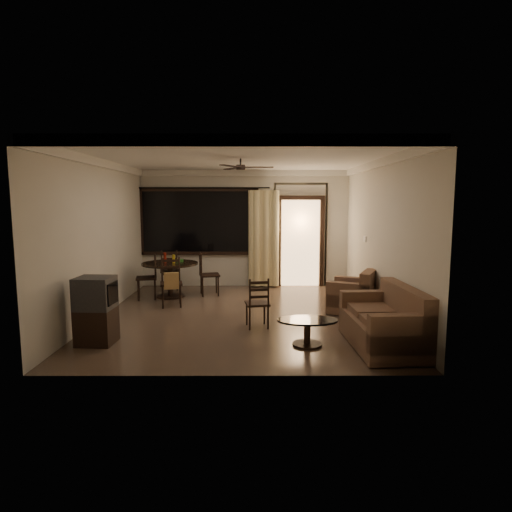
{
  "coord_description": "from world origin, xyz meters",
  "views": [
    {
      "loc": [
        0.26,
        -7.6,
        2.05
      ],
      "look_at": [
        0.27,
        0.2,
        1.06
      ],
      "focal_mm": 30.0,
      "sensor_mm": 36.0,
      "label": 1
    }
  ],
  "objects_px": {
    "coffee_table": "(307,328)",
    "side_chair": "(257,312)",
    "dining_chair_south": "(171,291)",
    "tv_cabinet": "(96,310)",
    "armchair": "(354,296)",
    "dining_table": "(170,270)",
    "dining_chair_east": "(209,282)",
    "dining_chair_north": "(170,278)",
    "dining_chair_west": "(147,286)",
    "sofa": "(386,324)"
  },
  "relations": [
    {
      "from": "coffee_table",
      "to": "side_chair",
      "type": "xyz_separation_m",
      "value": [
        -0.71,
        0.89,
        -0.01
      ]
    },
    {
      "from": "dining_table",
      "to": "dining_chair_west",
      "type": "relative_size",
      "value": 1.26
    },
    {
      "from": "dining_table",
      "to": "armchair",
      "type": "xyz_separation_m",
      "value": [
        3.68,
        -1.33,
        -0.27
      ]
    },
    {
      "from": "dining_chair_east",
      "to": "side_chair",
      "type": "height_order",
      "value": "dining_chair_east"
    },
    {
      "from": "dining_chair_north",
      "to": "sofa",
      "type": "xyz_separation_m",
      "value": [
        3.87,
        -4.01,
        0.06
      ]
    },
    {
      "from": "tv_cabinet",
      "to": "dining_chair_south",
      "type": "bearing_deg",
      "value": 76.84
    },
    {
      "from": "dining_chair_north",
      "to": "side_chair",
      "type": "relative_size",
      "value": 1.14
    },
    {
      "from": "coffee_table",
      "to": "side_chair",
      "type": "distance_m",
      "value": 1.14
    },
    {
      "from": "dining_chair_west",
      "to": "coffee_table",
      "type": "height_order",
      "value": "dining_chair_west"
    },
    {
      "from": "tv_cabinet",
      "to": "dining_chair_east",
      "type": "bearing_deg",
      "value": 71.58
    },
    {
      "from": "dining_chair_north",
      "to": "sofa",
      "type": "distance_m",
      "value": 5.57
    },
    {
      "from": "sofa",
      "to": "coffee_table",
      "type": "bearing_deg",
      "value": 172.99
    },
    {
      "from": "dining_chair_west",
      "to": "sofa",
      "type": "distance_m",
      "value": 5.16
    },
    {
      "from": "tv_cabinet",
      "to": "sofa",
      "type": "relative_size",
      "value": 0.6
    },
    {
      "from": "dining_table",
      "to": "dining_chair_north",
      "type": "distance_m",
      "value": 0.84
    },
    {
      "from": "dining_chair_north",
      "to": "side_chair",
      "type": "bearing_deg",
      "value": 111.4
    },
    {
      "from": "dining_chair_south",
      "to": "side_chair",
      "type": "relative_size",
      "value": 1.14
    },
    {
      "from": "dining_chair_east",
      "to": "dining_chair_west",
      "type": "bearing_deg",
      "value": 93.42
    },
    {
      "from": "dining_chair_south",
      "to": "sofa",
      "type": "distance_m",
      "value": 4.25
    },
    {
      "from": "dining_chair_west",
      "to": "side_chair",
      "type": "xyz_separation_m",
      "value": [
        2.33,
        -2.09,
        -0.03
      ]
    },
    {
      "from": "tv_cabinet",
      "to": "dining_chair_west",
      "type": "bearing_deg",
      "value": 92.87
    },
    {
      "from": "dining_chair_west",
      "to": "coffee_table",
      "type": "distance_m",
      "value": 4.25
    },
    {
      "from": "dining_chair_east",
      "to": "side_chair",
      "type": "relative_size",
      "value": 1.14
    },
    {
      "from": "coffee_table",
      "to": "dining_chair_west",
      "type": "bearing_deg",
      "value": 135.61
    },
    {
      "from": "dining_chair_north",
      "to": "coffee_table",
      "type": "relative_size",
      "value": 1.09
    },
    {
      "from": "sofa",
      "to": "tv_cabinet",
      "type": "bearing_deg",
      "value": 175.01
    },
    {
      "from": "dining_table",
      "to": "armchair",
      "type": "height_order",
      "value": "dining_table"
    },
    {
      "from": "dining_chair_west",
      "to": "coffee_table",
      "type": "bearing_deg",
      "value": 33.05
    },
    {
      "from": "dining_table",
      "to": "dining_chair_south",
      "type": "bearing_deg",
      "value": -77.55
    },
    {
      "from": "tv_cabinet",
      "to": "side_chair",
      "type": "height_order",
      "value": "tv_cabinet"
    },
    {
      "from": "dining_table",
      "to": "dining_chair_east",
      "type": "height_order",
      "value": "dining_table"
    },
    {
      "from": "dining_chair_south",
      "to": "tv_cabinet",
      "type": "xyz_separation_m",
      "value": [
        -0.65,
        -2.23,
        0.19
      ]
    },
    {
      "from": "tv_cabinet",
      "to": "coffee_table",
      "type": "xyz_separation_m",
      "value": [
        3.05,
        -0.09,
        -0.24
      ]
    },
    {
      "from": "dining_chair_east",
      "to": "armchair",
      "type": "bearing_deg",
      "value": -130.37
    },
    {
      "from": "dining_chair_north",
      "to": "sofa",
      "type": "relative_size",
      "value": 0.58
    },
    {
      "from": "dining_table",
      "to": "sofa",
      "type": "bearing_deg",
      "value": -41.3
    },
    {
      "from": "coffee_table",
      "to": "dining_chair_south",
      "type": "bearing_deg",
      "value": 135.95
    },
    {
      "from": "dining_table",
      "to": "dining_chair_west",
      "type": "bearing_deg",
      "value": -158.05
    },
    {
      "from": "dining_chair_south",
      "to": "tv_cabinet",
      "type": "relative_size",
      "value": 0.97
    },
    {
      "from": "dining_chair_north",
      "to": "coffee_table",
      "type": "xyz_separation_m",
      "value": [
        2.76,
        -3.93,
        -0.03
      ]
    },
    {
      "from": "dining_chair_east",
      "to": "dining_table",
      "type": "bearing_deg",
      "value": 89.92
    },
    {
      "from": "dining_chair_south",
      "to": "side_chair",
      "type": "distance_m",
      "value": 2.22
    },
    {
      "from": "dining_table",
      "to": "dining_chair_south",
      "type": "xyz_separation_m",
      "value": [
        0.19,
        -0.84,
        -0.29
      ]
    },
    {
      "from": "sofa",
      "to": "side_chair",
      "type": "xyz_separation_m",
      "value": [
        -1.82,
        0.97,
        -0.09
      ]
    },
    {
      "from": "dining_chair_west",
      "to": "dining_chair_east",
      "type": "xyz_separation_m",
      "value": [
        1.27,
        0.36,
        0.0
      ]
    },
    {
      "from": "dining_chair_east",
      "to": "dining_chair_north",
      "type": "relative_size",
      "value": 1.0
    },
    {
      "from": "side_chair",
      "to": "dining_chair_west",
      "type": "bearing_deg",
      "value": -52.12
    },
    {
      "from": "dining_table",
      "to": "dining_chair_east",
      "type": "xyz_separation_m",
      "value": [
        0.82,
        0.18,
        -0.31
      ]
    },
    {
      "from": "side_chair",
      "to": "armchair",
      "type": "bearing_deg",
      "value": -162.64
    },
    {
      "from": "tv_cabinet",
      "to": "armchair",
      "type": "height_order",
      "value": "tv_cabinet"
    }
  ]
}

